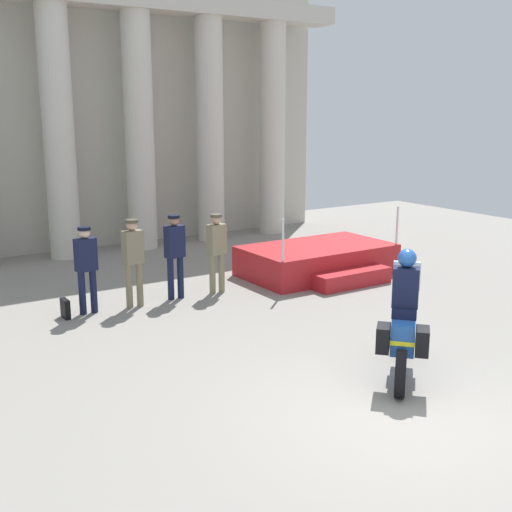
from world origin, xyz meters
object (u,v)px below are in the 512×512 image
object	(u,v)px
officer_in_row_2	(175,250)
motorcycle_with_rider	(404,324)
briefcase_on_ground	(65,309)
officer_in_row_1	(133,256)
reviewing_stand	(319,261)
officer_in_row_3	(217,247)
officer_in_row_0	(86,263)

from	to	relation	value
officer_in_row_2	motorcycle_with_rider	distance (m)	5.44
motorcycle_with_rider	briefcase_on_ground	bearing A→B (deg)	78.47
officer_in_row_1	reviewing_stand	bearing A→B (deg)	171.87
officer_in_row_3	motorcycle_with_rider	distance (m)	5.28
officer_in_row_0	officer_in_row_3	size ratio (longest dim) A/B	0.99
reviewing_stand	officer_in_row_0	world-z (taller)	officer_in_row_0
reviewing_stand	officer_in_row_2	size ratio (longest dim) A/B	1.98
reviewing_stand	briefcase_on_ground	xyz separation A→B (m)	(-5.93, 0.05, -0.16)
officer_in_row_2	briefcase_on_ground	size ratio (longest dim) A/B	4.80
officer_in_row_0	officer_in_row_1	distance (m)	0.90
officer_in_row_0	motorcycle_with_rider	world-z (taller)	motorcycle_with_rider
briefcase_on_ground	officer_in_row_1	bearing A→B (deg)	-2.24
officer_in_row_1	officer_in_row_3	world-z (taller)	officer_in_row_1
officer_in_row_2	motorcycle_with_rider	world-z (taller)	motorcycle_with_rider
officer_in_row_1	motorcycle_with_rider	distance (m)	5.62
officer_in_row_3	motorcycle_with_rider	xyz separation A→B (m)	(0.05, -5.28, -0.19)
reviewing_stand	officer_in_row_2	xyz separation A→B (m)	(-3.66, 0.06, 0.68)
officer_in_row_1	motorcycle_with_rider	xyz separation A→B (m)	(1.89, -5.28, -0.23)
officer_in_row_2	briefcase_on_ground	bearing A→B (deg)	-7.83
officer_in_row_0	briefcase_on_ground	bearing A→B (deg)	-3.33
officer_in_row_2	officer_in_row_3	xyz separation A→B (m)	(0.92, -0.07, -0.03)
officer_in_row_3	reviewing_stand	bearing A→B (deg)	172.07
officer_in_row_0	reviewing_stand	bearing A→B (deg)	170.90
officer_in_row_2	officer_in_row_0	bearing A→B (deg)	-8.96
officer_in_row_0	briefcase_on_ground	distance (m)	0.92
reviewing_stand	officer_in_row_0	distance (m)	5.52
briefcase_on_ground	reviewing_stand	bearing A→B (deg)	-0.47
motorcycle_with_rider	briefcase_on_ground	distance (m)	6.28
officer_in_row_0	officer_in_row_2	world-z (taller)	officer_in_row_2
officer_in_row_1	briefcase_on_ground	world-z (taller)	officer_in_row_1
officer_in_row_1	officer_in_row_3	bearing A→B (deg)	171.57
briefcase_on_ground	motorcycle_with_rider	bearing A→B (deg)	-58.71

